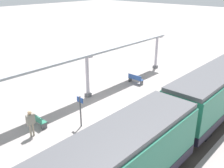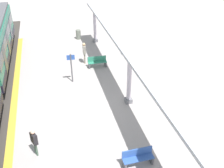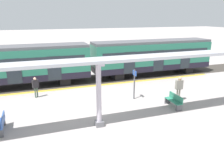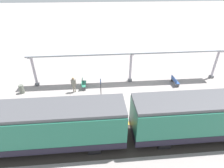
{
  "view_description": "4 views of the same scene",
  "coord_description": "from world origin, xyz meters",
  "px_view_note": "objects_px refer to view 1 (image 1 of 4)",
  "views": [
    {
      "loc": [
        -11.03,
        12.9,
        8.99
      ],
      "look_at": [
        1.08,
        -0.47,
        1.66
      ],
      "focal_mm": 40.66,
      "sensor_mm": 36.0,
      "label": 1
    },
    {
      "loc": [
        -1.11,
        -13.49,
        9.84
      ],
      "look_at": [
        2.14,
        -0.98,
        2.09
      ],
      "focal_mm": 42.58,
      "sensor_mm": 36.0,
      "label": 2
    },
    {
      "loc": [
        14.03,
        -3.05,
        5.86
      ],
      "look_at": [
        2.11,
        1.12,
        1.91
      ],
      "focal_mm": 35.29,
      "sensor_mm": 36.0,
      "label": 3
    },
    {
      "loc": [
        -15.02,
        3.69,
        10.6
      ],
      "look_at": [
        0.82,
        2.27,
        1.27
      ],
      "focal_mm": 28.88,
      "sensor_mm": 36.0,
      "label": 4
    }
  ],
  "objects_px": {
    "bench_mid_platform": "(37,120)",
    "passenger_by_the_benches": "(31,121)",
    "canopy_pillar_nearest": "(156,52)",
    "platform_info_sign": "(80,109)",
    "train_near_carriage": "(220,88)",
    "passenger_waiting_near_edge": "(169,93)",
    "bench_near_end": "(135,79)",
    "canopy_pillar_second": "(87,76)"
  },
  "relations": [
    {
      "from": "canopy_pillar_second",
      "to": "platform_info_sign",
      "type": "height_order",
      "value": "canopy_pillar_second"
    },
    {
      "from": "train_near_carriage",
      "to": "platform_info_sign",
      "type": "distance_m",
      "value": 10.08
    },
    {
      "from": "train_near_carriage",
      "to": "bench_near_end",
      "type": "bearing_deg",
      "value": -2.5
    },
    {
      "from": "bench_near_end",
      "to": "passenger_by_the_benches",
      "type": "xyz_separation_m",
      "value": [
        -0.63,
        11.39,
        0.67
      ]
    },
    {
      "from": "canopy_pillar_second",
      "to": "passenger_by_the_benches",
      "type": "relative_size",
      "value": 2.02
    },
    {
      "from": "bench_near_end",
      "to": "passenger_waiting_near_edge",
      "type": "height_order",
      "value": "passenger_waiting_near_edge"
    },
    {
      "from": "passenger_by_the_benches",
      "to": "bench_mid_platform",
      "type": "bearing_deg",
      "value": -46.99
    },
    {
      "from": "canopy_pillar_nearest",
      "to": "passenger_waiting_near_edge",
      "type": "height_order",
      "value": "canopy_pillar_nearest"
    },
    {
      "from": "canopy_pillar_nearest",
      "to": "bench_mid_platform",
      "type": "height_order",
      "value": "canopy_pillar_nearest"
    },
    {
      "from": "bench_mid_platform",
      "to": "platform_info_sign",
      "type": "bearing_deg",
      "value": -139.64
    },
    {
      "from": "canopy_pillar_second",
      "to": "platform_info_sign",
      "type": "bearing_deg",
      "value": 131.63
    },
    {
      "from": "canopy_pillar_nearest",
      "to": "passenger_waiting_near_edge",
      "type": "relative_size",
      "value": 2.32
    },
    {
      "from": "canopy_pillar_nearest",
      "to": "canopy_pillar_second",
      "type": "xyz_separation_m",
      "value": [
        0.0,
        10.2,
        0.0
      ]
    },
    {
      "from": "canopy_pillar_nearest",
      "to": "passenger_by_the_benches",
      "type": "height_order",
      "value": "canopy_pillar_nearest"
    },
    {
      "from": "platform_info_sign",
      "to": "train_near_carriage",
      "type": "bearing_deg",
      "value": -125.25
    },
    {
      "from": "canopy_pillar_nearest",
      "to": "platform_info_sign",
      "type": "height_order",
      "value": "canopy_pillar_nearest"
    },
    {
      "from": "bench_near_end",
      "to": "passenger_by_the_benches",
      "type": "distance_m",
      "value": 11.43
    },
    {
      "from": "canopy_pillar_nearest",
      "to": "passenger_by_the_benches",
      "type": "xyz_separation_m",
      "value": [
        -1.77,
        16.56,
        -0.71
      ]
    },
    {
      "from": "passenger_by_the_benches",
      "to": "platform_info_sign",
      "type": "bearing_deg",
      "value": -116.0
    },
    {
      "from": "platform_info_sign",
      "to": "passenger_waiting_near_edge",
      "type": "distance_m",
      "value": 7.24
    },
    {
      "from": "bench_near_end",
      "to": "bench_mid_platform",
      "type": "bearing_deg",
      "value": 88.74
    },
    {
      "from": "bench_near_end",
      "to": "platform_info_sign",
      "type": "height_order",
      "value": "platform_info_sign"
    },
    {
      "from": "bench_near_end",
      "to": "passenger_waiting_near_edge",
      "type": "xyz_separation_m",
      "value": [
        -4.66,
        1.84,
        0.53
      ]
    },
    {
      "from": "bench_mid_platform",
      "to": "passenger_waiting_near_edge",
      "type": "xyz_separation_m",
      "value": [
        -4.89,
        -8.63,
        0.53
      ]
    },
    {
      "from": "canopy_pillar_nearest",
      "to": "platform_info_sign",
      "type": "xyz_separation_m",
      "value": [
        -3.15,
        13.74,
        -0.5
      ]
    },
    {
      "from": "passenger_by_the_benches",
      "to": "canopy_pillar_nearest",
      "type": "bearing_deg",
      "value": -83.9
    },
    {
      "from": "canopy_pillar_second",
      "to": "passenger_by_the_benches",
      "type": "height_order",
      "value": "canopy_pillar_second"
    },
    {
      "from": "canopy_pillar_nearest",
      "to": "bench_near_end",
      "type": "xyz_separation_m",
      "value": [
        -1.14,
        5.17,
        -1.38
      ]
    },
    {
      "from": "canopy_pillar_second",
      "to": "train_near_carriage",
      "type": "bearing_deg",
      "value": -152.4
    },
    {
      "from": "canopy_pillar_nearest",
      "to": "bench_near_end",
      "type": "relative_size",
      "value": 2.39
    },
    {
      "from": "platform_info_sign",
      "to": "passenger_by_the_benches",
      "type": "bearing_deg",
      "value": 64.0
    },
    {
      "from": "platform_info_sign",
      "to": "bench_near_end",
      "type": "bearing_deg",
      "value": -76.82
    },
    {
      "from": "canopy_pillar_second",
      "to": "passenger_by_the_benches",
      "type": "bearing_deg",
      "value": 105.55
    },
    {
      "from": "train_near_carriage",
      "to": "canopy_pillar_nearest",
      "type": "distance_m",
      "value": 10.52
    },
    {
      "from": "platform_info_sign",
      "to": "passenger_by_the_benches",
      "type": "relative_size",
      "value": 1.24
    },
    {
      "from": "passenger_by_the_benches",
      "to": "bench_near_end",
      "type": "bearing_deg",
      "value": -86.84
    },
    {
      "from": "train_near_carriage",
      "to": "passenger_waiting_near_edge",
      "type": "xyz_separation_m",
      "value": [
        3.16,
        1.49,
        -0.86
      ]
    },
    {
      "from": "train_near_carriage",
      "to": "canopy_pillar_second",
      "type": "distance_m",
      "value": 10.11
    },
    {
      "from": "canopy_pillar_second",
      "to": "bench_near_end",
      "type": "height_order",
      "value": "canopy_pillar_second"
    },
    {
      "from": "bench_mid_platform",
      "to": "passenger_by_the_benches",
      "type": "bearing_deg",
      "value": 133.01
    },
    {
      "from": "passenger_waiting_near_edge",
      "to": "bench_near_end",
      "type": "bearing_deg",
      "value": -21.53
    },
    {
      "from": "canopy_pillar_nearest",
      "to": "bench_near_end",
      "type": "bearing_deg",
      "value": 102.45
    }
  ]
}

